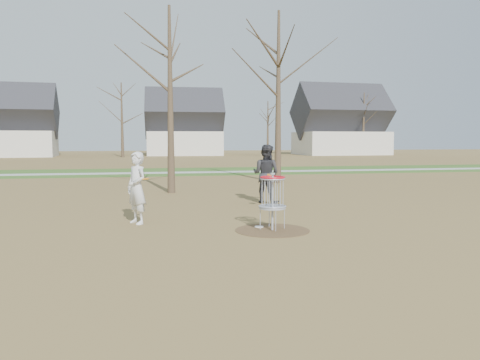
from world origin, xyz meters
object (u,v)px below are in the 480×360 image
object	(u,v)px
disc_grounded	(259,227)
player_throwing	(266,174)
player_standing	(137,188)
disc_golf_basket	(273,193)

from	to	relation	value
disc_grounded	player_throwing	bearing A→B (deg)	73.65
player_standing	disc_golf_basket	xyz separation A→B (m)	(3.21, -1.54, -0.02)
player_standing	disc_grounded	size ratio (longest dim) A/B	8.51
player_throwing	disc_grounded	xyz separation A→B (m)	(-1.27, -4.34, -0.98)
player_standing	disc_grounded	distance (m)	3.32
player_standing	player_throwing	xyz separation A→B (m)	(4.26, 3.22, 0.07)
player_standing	disc_golf_basket	world-z (taller)	player_standing
disc_grounded	disc_golf_basket	bearing A→B (deg)	-61.89
player_standing	disc_golf_basket	bearing A→B (deg)	30.85
player_throwing	disc_golf_basket	world-z (taller)	player_throwing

